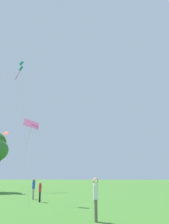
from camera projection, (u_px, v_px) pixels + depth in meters
The scene contains 6 objects.
kite_red_high at pixel (4, 136), 45.70m from camera, with size 4.47×7.71×10.67m.
kite_pink_low at pixel (31, 128), 32.82m from camera, with size 3.41×8.78×9.93m.
kite_teal_box at pixel (21, 68), 21.28m from camera, with size 3.35×4.68×12.04m.
person_with_spool at pixel (34, 187), 19.39m from camera, with size 0.23×0.54×1.67m.
person_foreground_watcher at pixel (96, 195), 9.76m from camera, with size 0.23×0.56×1.72m.
person_child_small at pixel (40, 190), 17.29m from camera, with size 0.19×0.46×1.43m.
Camera 1 is at (1.28, -2.01, 1.74)m, focal length 37.57 mm.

